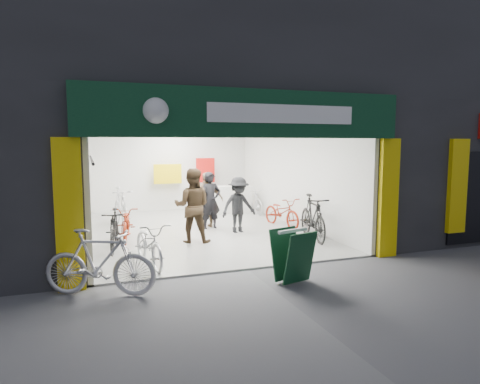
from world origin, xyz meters
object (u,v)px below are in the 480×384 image
parked_bike (100,262)px  sandwich_board (293,254)px  bike_left_front (149,244)px  bike_right_front (313,218)px

parked_bike → sandwich_board: size_ratio=1.97×
bike_left_front → bike_right_front: size_ratio=0.90×
bike_right_front → parked_bike: 5.81m
bike_right_front → sandwich_board: bike_right_front is taller
bike_left_front → parked_bike: parked_bike is taller
bike_left_front → sandwich_board: bearing=-48.1°
bike_right_front → sandwich_board: size_ratio=2.07×
bike_right_front → parked_bike: size_ratio=1.05×
bike_left_front → bike_right_front: bike_right_front is taller
bike_left_front → parked_bike: (-1.00, -1.44, 0.10)m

